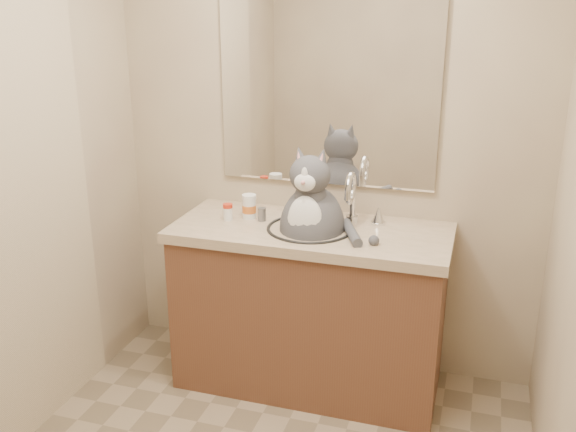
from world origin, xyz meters
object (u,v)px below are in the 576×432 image
object	(u,v)px
cat	(312,222)
pill_bottle_orange	(249,207)
grey_canister	(262,214)
pill_bottle_redcap	(228,212)

from	to	relation	value
cat	pill_bottle_orange	size ratio (longest dim) A/B	5.13
pill_bottle_orange	grey_canister	bearing A→B (deg)	-17.24
pill_bottle_redcap	pill_bottle_orange	size ratio (longest dim) A/B	0.69
pill_bottle_redcap	cat	bearing A→B (deg)	-2.17
pill_bottle_redcap	pill_bottle_orange	distance (m)	0.11
cat	grey_canister	xyz separation A→B (m)	(-0.27, 0.06, -0.01)
pill_bottle_redcap	pill_bottle_orange	bearing A→B (deg)	34.53
cat	grey_canister	distance (m)	0.28
grey_canister	cat	bearing A→B (deg)	-11.50
pill_bottle_orange	pill_bottle_redcap	bearing A→B (deg)	-145.47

